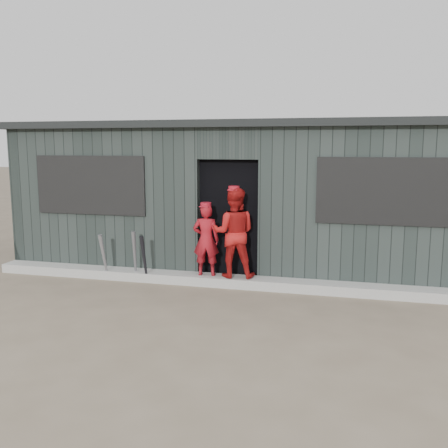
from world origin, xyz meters
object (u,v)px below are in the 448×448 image
(bat_left, at_px, (104,257))
(player_red_right, at_px, (234,233))
(bat_right, at_px, (144,259))
(dugout, at_px, (246,195))
(player_red_left, at_px, (206,240))
(player_grey_back, at_px, (254,246))
(bat_mid, at_px, (135,256))

(bat_left, distance_m, player_red_right, 2.21)
(bat_right, height_order, dugout, dugout)
(player_red_left, relative_size, player_grey_back, 1.01)
(bat_right, distance_m, player_grey_back, 1.82)
(player_red_left, bearing_deg, bat_left, -0.76)
(player_red_right, xyz_separation_m, dugout, (-0.15, 1.65, 0.43))
(bat_left, distance_m, bat_mid, 0.52)
(bat_left, bearing_deg, player_red_right, 5.79)
(player_red_left, xyz_separation_m, dugout, (0.30, 1.68, 0.56))
(bat_right, bearing_deg, player_red_left, 11.77)
(bat_right, height_order, player_grey_back, player_grey_back)
(bat_mid, bearing_deg, bat_left, -168.26)
(bat_right, distance_m, player_red_right, 1.52)
(bat_mid, xyz_separation_m, player_red_right, (1.65, 0.11, 0.44))
(bat_right, xyz_separation_m, player_red_right, (1.43, 0.23, 0.46))
(bat_right, distance_m, dugout, 2.45)
(bat_mid, distance_m, player_red_left, 1.24)
(dugout, bearing_deg, player_red_right, -84.94)
(player_grey_back, xyz_separation_m, dugout, (-0.38, 1.18, 0.72))
(bat_left, distance_m, player_grey_back, 2.49)
(bat_left, distance_m, dugout, 2.89)
(bat_right, relative_size, player_red_left, 0.69)
(bat_left, distance_m, player_red_left, 1.75)
(bat_right, xyz_separation_m, dugout, (1.29, 1.88, 0.89))
(bat_left, height_order, bat_right, bat_right)
(bat_left, relative_size, bat_mid, 0.95)
(player_red_left, bearing_deg, player_grey_back, -151.37)
(player_red_right, bearing_deg, player_grey_back, -124.22)
(player_red_right, distance_m, dugout, 1.71)
(bat_left, height_order, bat_mid, bat_mid)
(bat_mid, distance_m, player_grey_back, 1.98)
(player_red_left, xyz_separation_m, player_red_right, (0.45, 0.02, 0.13))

